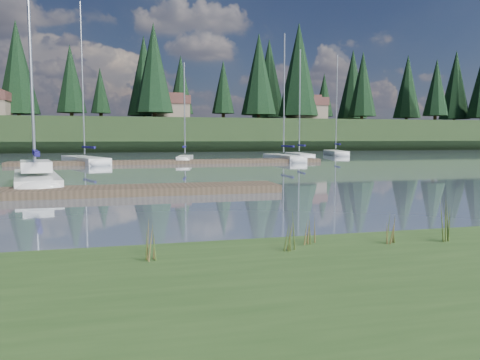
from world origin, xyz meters
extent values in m
plane|color=slate|center=(0.00, 30.00, 0.00)|extent=(200.00, 200.00, 0.00)
cube|color=#1E3017|center=(0.00, 73.00, 2.50)|extent=(200.00, 20.00, 5.00)
cube|color=white|center=(-5.99, 12.98, 0.22)|extent=(3.19, 7.85, 0.70)
ellipsoid|color=white|center=(-6.74, 16.74, 0.22)|extent=(2.04, 2.37, 0.70)
cylinder|color=silver|center=(-6.13, 13.67, 6.60)|extent=(0.14, 0.14, 11.61)
cube|color=navy|center=(-5.77, 11.87, 1.55)|extent=(0.87, 3.45, 0.20)
cube|color=white|center=(-5.91, 12.55, 0.95)|extent=(1.74, 2.97, 0.45)
cube|color=#4C3D2C|center=(-4.00, 9.00, 0.15)|extent=(16.00, 2.00, 0.30)
cube|color=#4C3D2C|center=(2.00, 30.00, 0.15)|extent=(26.00, 2.20, 0.30)
cube|color=white|center=(-5.26, 32.10, 0.22)|extent=(4.58, 8.19, 0.70)
ellipsoid|color=white|center=(-6.69, 35.87, 0.22)|extent=(2.43, 2.68, 0.70)
cylinder|color=silver|center=(-5.26, 32.10, 7.10)|extent=(0.12, 0.12, 12.61)
cube|color=navy|center=(-4.87, 31.07, 1.40)|extent=(1.33, 3.07, 0.20)
cube|color=white|center=(3.28, 32.00, 0.22)|extent=(2.18, 5.18, 0.70)
ellipsoid|color=white|center=(3.80, 34.47, 0.22)|extent=(1.37, 1.58, 0.70)
cylinder|color=silver|center=(3.28, 32.00, 4.78)|extent=(0.12, 0.12, 7.95)
cube|color=navy|center=(3.13, 31.32, 1.40)|extent=(0.61, 2.01, 0.20)
cube|color=white|center=(12.69, 32.32, 0.22)|extent=(1.90, 7.22, 0.70)
ellipsoid|color=white|center=(12.56, 35.90, 0.22)|extent=(1.64, 2.01, 0.70)
cylinder|color=silver|center=(12.69, 32.32, 6.31)|extent=(0.12, 0.12, 11.01)
cube|color=navy|center=(12.73, 31.34, 1.40)|extent=(0.31, 2.85, 0.20)
cube|color=white|center=(15.76, 36.13, 0.22)|extent=(2.32, 6.86, 0.70)
ellipsoid|color=white|center=(16.16, 39.47, 0.22)|extent=(1.67, 2.00, 0.70)
cylinder|color=silver|center=(15.76, 36.13, 5.98)|extent=(0.12, 0.12, 10.37)
cube|color=navy|center=(15.66, 35.22, 1.40)|extent=(0.52, 2.68, 0.20)
cube|color=white|center=(23.84, 44.26, 0.22)|extent=(3.62, 7.93, 0.70)
ellipsoid|color=white|center=(24.80, 48.01, 0.22)|extent=(2.16, 2.46, 0.70)
cylinder|color=silver|center=(23.84, 44.26, 6.57)|extent=(0.12, 0.12, 11.53)
cube|color=navy|center=(23.58, 43.24, 1.40)|extent=(0.95, 3.03, 0.20)
cone|color=#475B23|center=(0.40, -2.52, 0.65)|extent=(0.03, 0.03, 0.61)
cone|color=brown|center=(0.51, -2.59, 0.59)|extent=(0.03, 0.03, 0.49)
cone|color=#475B23|center=(0.46, -2.49, 0.68)|extent=(0.03, 0.03, 0.67)
cone|color=brown|center=(0.54, -2.55, 0.56)|extent=(0.03, 0.03, 0.43)
cone|color=#475B23|center=(0.42, -2.60, 0.62)|extent=(0.03, 0.03, 0.55)
cone|color=#475B23|center=(0.89, -2.11, 0.59)|extent=(0.03, 0.03, 0.47)
cone|color=brown|center=(1.00, -2.18, 0.54)|extent=(0.03, 0.03, 0.38)
cone|color=#475B23|center=(0.95, -2.08, 0.61)|extent=(0.03, 0.03, 0.52)
cone|color=brown|center=(1.03, -2.14, 0.52)|extent=(0.03, 0.03, 0.33)
cone|color=#475B23|center=(0.91, -2.19, 0.56)|extent=(0.03, 0.03, 0.42)
cone|color=#475B23|center=(3.28, -2.55, 0.71)|extent=(0.03, 0.03, 0.72)
cone|color=brown|center=(3.39, -2.62, 0.64)|extent=(0.03, 0.03, 0.57)
cone|color=#475B23|center=(3.34, -2.52, 0.75)|extent=(0.03, 0.03, 0.79)
cone|color=brown|center=(3.42, -2.58, 0.60)|extent=(0.03, 0.03, 0.50)
cone|color=#475B23|center=(3.30, -2.63, 0.67)|extent=(0.03, 0.03, 0.65)
cone|color=#475B23|center=(-1.92, -2.54, 0.63)|extent=(0.03, 0.03, 0.57)
cone|color=brown|center=(-1.81, -2.61, 0.58)|extent=(0.03, 0.03, 0.45)
cone|color=#475B23|center=(-1.86, -2.51, 0.66)|extent=(0.03, 0.03, 0.62)
cone|color=brown|center=(-1.78, -2.57, 0.55)|extent=(0.03, 0.03, 0.40)
cone|color=#475B23|center=(-1.90, -2.62, 0.61)|extent=(0.03, 0.03, 0.51)
cone|color=#475B23|center=(2.26, -2.46, 0.59)|extent=(0.03, 0.03, 0.47)
cone|color=brown|center=(2.37, -2.53, 0.54)|extent=(0.03, 0.03, 0.38)
cone|color=#475B23|center=(2.32, -2.43, 0.61)|extent=(0.03, 0.03, 0.52)
cone|color=brown|center=(2.40, -2.49, 0.51)|extent=(0.03, 0.03, 0.33)
cone|color=#475B23|center=(2.28, -2.54, 0.56)|extent=(0.03, 0.03, 0.42)
cube|color=#33281C|center=(0.00, -1.60, 0.07)|extent=(60.00, 0.50, 0.14)
cylinder|color=#382619|center=(-10.00, 72.00, 5.90)|extent=(0.60, 0.60, 1.80)
cone|color=black|center=(-10.00, 72.00, 11.75)|extent=(4.84, 4.84, 11.00)
cylinder|color=#382619|center=(3.00, 66.00, 5.90)|extent=(0.60, 0.60, 1.80)
cone|color=black|center=(3.00, 66.00, 13.10)|extent=(6.16, 6.16, 14.00)
cylinder|color=#382619|center=(15.00, 70.00, 5.90)|extent=(0.60, 0.60, 1.80)
cone|color=black|center=(15.00, 70.00, 10.85)|extent=(3.96, 3.96, 9.00)
cylinder|color=#382619|center=(28.00, 68.00, 5.90)|extent=(0.60, 0.60, 1.80)
cone|color=black|center=(28.00, 68.00, 14.00)|extent=(7.04, 7.04, 16.00)
cylinder|color=#382619|center=(42.00, 71.00, 5.90)|extent=(0.60, 0.60, 1.80)
cone|color=black|center=(42.00, 71.00, 12.20)|extent=(5.28, 5.28, 12.00)
cylinder|color=#382619|center=(55.00, 67.00, 5.90)|extent=(0.60, 0.60, 1.80)
cone|color=black|center=(55.00, 67.00, 11.52)|extent=(4.62, 4.62, 10.50)
cube|color=gray|center=(6.00, 71.00, 6.40)|extent=(6.00, 5.00, 2.80)
cube|color=brown|center=(6.00, 71.00, 8.50)|extent=(6.30, 5.30, 1.40)
cube|color=brown|center=(6.00, 71.00, 9.30)|extent=(4.20, 3.60, 0.70)
cube|color=gray|center=(30.00, 69.00, 6.40)|extent=(6.00, 5.00, 2.80)
cube|color=brown|center=(30.00, 69.00, 8.50)|extent=(6.30, 5.30, 1.40)
cube|color=brown|center=(30.00, 69.00, 9.30)|extent=(4.20, 3.60, 0.70)
camera|label=1|loc=(-2.21, -9.65, 2.21)|focal=35.00mm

